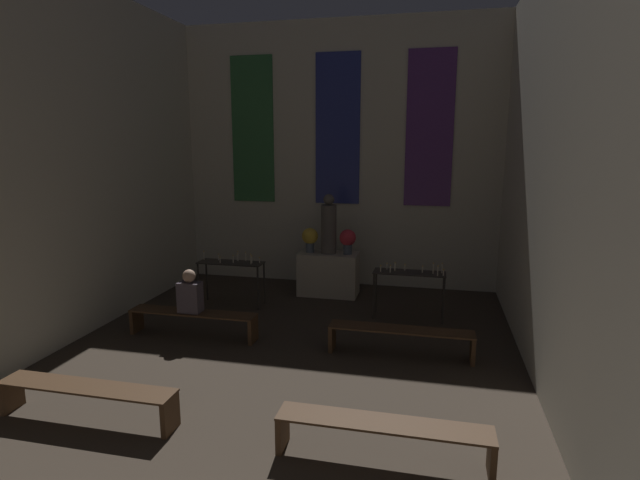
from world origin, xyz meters
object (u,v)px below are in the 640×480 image
object	(u,v)px
pew_back_left	(193,318)
pew_second_left	(87,395)
pew_second_right	(383,432)
altar	(329,274)
statue	(329,226)
flower_vase_left	(310,238)
candle_rack_right	(409,279)
person_seated	(190,293)
flower_vase_right	(348,239)
pew_back_right	(400,335)
candle_rack_left	(231,268)

from	to	relation	value
pew_back_left	pew_second_left	bearing A→B (deg)	-90.00
pew_second_right	altar	bearing A→B (deg)	107.38
statue	flower_vase_left	distance (m)	0.47
altar	statue	world-z (taller)	statue
candle_rack_right	person_seated	distance (m)	3.80
altar	candle_rack_right	world-z (taller)	candle_rack_right
flower_vase_left	flower_vase_right	distance (m)	0.79
altar	pew_back_left	xyz separation A→B (m)	(-1.67, -2.77, -0.13)
altar	statue	bearing A→B (deg)	0.00
flower_vase_left	pew_back_right	size ratio (longest dim) A/B	0.24
altar	pew_second_left	size ratio (longest dim) A/B	0.57
candle_rack_right	pew_second_left	xyz separation A→B (m)	(-3.38, -4.26, -0.42)
pew_second_left	pew_second_right	xyz separation A→B (m)	(3.35, 0.00, 0.00)
pew_back_left	person_seated	bearing A→B (deg)	-180.00
pew_second_right	person_seated	distance (m)	4.27
pew_second_left	person_seated	size ratio (longest dim) A/B	3.01
candle_rack_right	statue	bearing A→B (deg)	147.36
person_seated	pew_back_left	bearing A→B (deg)	0.00
pew_second_left	pew_second_right	bearing A→B (deg)	0.00
pew_back_right	candle_rack_left	bearing A→B (deg)	153.52
candle_rack_left	candle_rack_right	distance (m)	3.41
pew_back_right	person_seated	xyz separation A→B (m)	(-3.38, -0.00, 0.42)
candle_rack_left	pew_second_right	size ratio (longest dim) A/B	0.60
flower_vase_right	pew_second_right	bearing A→B (deg)	-76.56
altar	flower_vase_right	world-z (taller)	flower_vase_right
flower_vase_left	candle_rack_left	bearing A→B (deg)	-140.08
altar	statue	xyz separation A→B (m)	(0.00, 0.00, 1.00)
altar	pew_back_left	bearing A→B (deg)	-121.15
flower_vase_right	candle_rack_right	size ratio (longest dim) A/B	0.40
flower_vase_right	pew_back_right	distance (m)	3.17
flower_vase_left	pew_second_right	xyz separation A→B (m)	(2.07, -5.35, -0.87)
altar	pew_second_right	size ratio (longest dim) A/B	0.57
candle_rack_right	pew_second_right	distance (m)	4.28
statue	candle_rack_right	distance (m)	2.15
pew_second_right	person_seated	bearing A→B (deg)	142.66
altar	pew_second_left	xyz separation A→B (m)	(-1.67, -5.35, -0.13)
pew_second_right	pew_back_left	size ratio (longest dim) A/B	1.00
pew_back_right	altar	bearing A→B (deg)	121.15
altar	flower_vase_right	xyz separation A→B (m)	(0.40, 0.00, 0.75)
flower_vase_left	pew_second_left	xyz separation A→B (m)	(-1.28, -5.35, -0.87)
pew_back_left	person_seated	xyz separation A→B (m)	(-0.03, -0.00, 0.42)
altar	candle_rack_left	bearing A→B (deg)	-147.32
pew_back_left	pew_back_right	world-z (taller)	same
candle_rack_left	pew_second_left	world-z (taller)	candle_rack_left
statue	pew_second_right	world-z (taller)	statue
candle_rack_left	candle_rack_right	xyz separation A→B (m)	(3.41, -0.00, -0.00)
candle_rack_right	pew_back_right	xyz separation A→B (m)	(-0.03, -1.68, -0.42)
flower_vase_right	pew_second_right	xyz separation A→B (m)	(1.28, -5.35, -0.87)
altar	flower_vase_left	bearing A→B (deg)	180.00
flower_vase_left	pew_second_left	bearing A→B (deg)	-103.44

